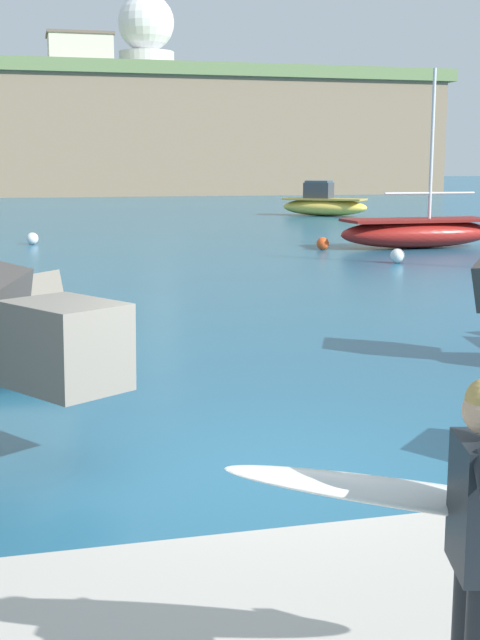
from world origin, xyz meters
name	(u,v)px	position (x,y,z in m)	size (l,w,h in m)	color
ground_plane	(267,471)	(0.00, 0.00, 0.00)	(400.00, 400.00, 0.00)	#235B7A
breakwater_jetty	(152,337)	(-0.88, 1.51, 1.07)	(31.86, 7.09, 2.56)	gray
surfer_with_board	(466,531)	(-0.30, -4.28, 1.28)	(2.11, 1.41, 1.78)	black
boat_near_left	(324,204)	(14.72, 39.58, 0.67)	(5.16, 4.60, 2.02)	#EAC64C
boat_near_right	(418,232)	(11.38, 20.40, 0.57)	(5.79, 1.97, 6.19)	maroon
mooring_buoy_inner	(32,238)	(-1.87, 25.11, 0.22)	(0.44, 0.44, 0.44)	silver
mooring_buoy_middle	(323,244)	(7.87, 20.53, 0.22)	(0.44, 0.44, 0.44)	#E54C1E
mooring_buoy_outer	(398,256)	(8.68, 16.12, 0.22)	(0.44, 0.44, 0.44)	silver
headland_bluff	(14,135)	(-2.76, 92.17, 6.15)	(85.95, 40.02, 12.26)	#847056
radar_dome	(146,38)	(12.51, 94.78, 17.29)	(6.48, 6.48, 9.97)	silver
station_building_annex	(80,55)	(4.54, 88.91, 14.49)	(7.01, 5.22, 4.42)	beige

